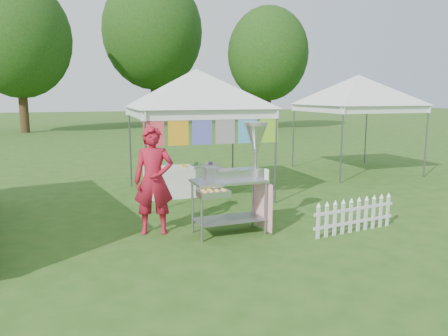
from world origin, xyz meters
name	(u,v)px	position (x,y,z in m)	size (l,w,h in m)	color
ground	(250,238)	(0.00, 0.00, 0.00)	(120.00, 120.00, 0.00)	#2A4F16
canopy_main	(196,69)	(0.00, 3.49, 2.99)	(4.24, 4.24, 3.45)	#59595E
canopy_right	(358,75)	(5.50, 5.00, 2.99)	(4.24, 4.24, 3.45)	#59595E
tree_left	(18,39)	(-6.00, 24.00, 5.83)	(6.40, 6.40, 9.53)	#392A14
tree_mid	(153,32)	(3.00, 28.00, 7.14)	(7.60, 7.60, 11.52)	#392A14
tree_right	(268,54)	(10.00, 22.00, 5.18)	(5.60, 5.60, 8.42)	#392A14
donut_cart	(240,169)	(-0.05, 0.36, 1.14)	(1.39, 1.00, 1.93)	gray
vendor	(154,181)	(-1.48, 0.80, 0.94)	(0.68, 0.45, 1.88)	maroon
picket_fence	(355,216)	(1.88, -0.25, 0.29)	(1.78, 0.30, 0.56)	silver
display_table	(183,181)	(-0.35, 3.49, 0.35)	(1.80, 0.70, 0.71)	white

